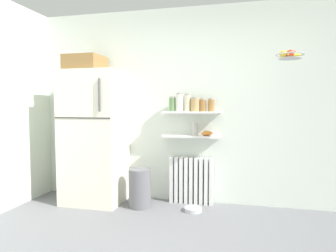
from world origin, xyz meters
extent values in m
cube|color=silver|center=(0.00, 2.05, 1.30)|extent=(7.04, 0.10, 2.60)
cube|color=silver|center=(-1.31, 1.68, 0.88)|extent=(0.77, 0.63, 1.76)
cube|color=#262628|center=(-1.31, 1.36, 1.15)|extent=(0.75, 0.01, 0.01)
cylinder|color=#4C4C51|center=(-1.06, 1.35, 1.43)|extent=(0.02, 0.02, 0.40)
cube|color=olive|center=(-1.42, 1.68, 1.86)|extent=(0.46, 0.44, 0.20)
cube|color=white|center=(-0.29, 1.92, 0.31)|extent=(0.05, 0.12, 0.61)
cube|color=white|center=(-0.23, 1.92, 0.31)|extent=(0.05, 0.12, 0.61)
cube|color=white|center=(-0.16, 1.92, 0.31)|extent=(0.05, 0.12, 0.61)
cube|color=white|center=(-0.10, 1.92, 0.31)|extent=(0.05, 0.12, 0.61)
cube|color=white|center=(-0.03, 1.92, 0.31)|extent=(0.05, 0.12, 0.61)
cube|color=white|center=(0.04, 1.92, 0.31)|extent=(0.05, 0.12, 0.61)
cube|color=white|center=(0.10, 1.92, 0.31)|extent=(0.05, 0.12, 0.61)
cube|color=white|center=(0.17, 1.92, 0.31)|extent=(0.05, 0.12, 0.61)
cube|color=white|center=(0.24, 1.92, 0.31)|extent=(0.05, 0.12, 0.61)
cube|color=white|center=(-0.03, 1.89, 0.90)|extent=(0.75, 0.22, 0.02)
cube|color=white|center=(-0.03, 1.89, 1.21)|extent=(0.75, 0.22, 0.02)
cylinder|color=#5B7F4C|center=(-0.28, 1.89, 1.31)|extent=(0.09, 0.09, 0.17)
cylinder|color=gray|center=(-0.28, 1.89, 1.41)|extent=(0.08, 0.08, 0.02)
cylinder|color=silver|center=(-0.18, 1.89, 1.34)|extent=(0.10, 0.10, 0.22)
cylinder|color=gray|center=(-0.18, 1.89, 1.46)|extent=(0.09, 0.09, 0.02)
cylinder|color=beige|center=(-0.08, 1.89, 1.33)|extent=(0.08, 0.08, 0.21)
cylinder|color=gray|center=(-0.08, 1.89, 1.44)|extent=(0.08, 0.08, 0.02)
cylinder|color=tan|center=(0.02, 1.89, 1.31)|extent=(0.12, 0.12, 0.16)
cylinder|color=gray|center=(0.02, 1.89, 1.40)|extent=(0.11, 0.11, 0.02)
cylinder|color=olive|center=(0.12, 1.89, 1.30)|extent=(0.08, 0.08, 0.15)
cylinder|color=gray|center=(0.12, 1.89, 1.38)|extent=(0.07, 0.07, 0.02)
cylinder|color=olive|center=(0.23, 1.89, 1.30)|extent=(0.08, 0.08, 0.15)
cylinder|color=gray|center=(0.23, 1.89, 1.39)|extent=(0.08, 0.08, 0.02)
cylinder|color=#B2ADA8|center=(0.02, 1.89, 0.99)|extent=(0.07, 0.07, 0.16)
ellipsoid|color=orange|center=(0.18, 1.89, 0.94)|extent=(0.14, 0.14, 0.06)
cylinder|color=slate|center=(-0.65, 1.61, 0.25)|extent=(0.28, 0.28, 0.49)
cylinder|color=#B7B7BC|center=(0.04, 1.61, 0.03)|extent=(0.22, 0.22, 0.05)
torus|color=#B2B2B7|center=(1.10, 1.52, 1.85)|extent=(0.30, 0.30, 0.01)
cylinder|color=#A8A8AD|center=(1.10, 1.52, 1.81)|extent=(0.24, 0.24, 0.01)
sphere|color=red|center=(1.14, 1.53, 1.85)|extent=(0.08, 0.08, 0.08)
sphere|color=gold|center=(1.09, 1.58, 1.86)|extent=(0.09, 0.09, 0.09)
sphere|color=gold|center=(1.03, 1.50, 1.85)|extent=(0.08, 0.08, 0.08)
sphere|color=red|center=(1.10, 1.48, 1.85)|extent=(0.08, 0.08, 0.08)
ellipsoid|color=yellow|center=(1.14, 1.49, 1.84)|extent=(0.17, 0.12, 0.05)
camera|label=1|loc=(0.58, -1.96, 1.30)|focal=31.91mm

